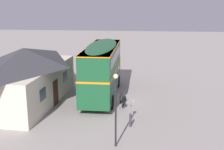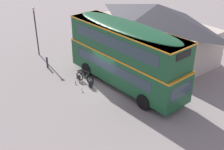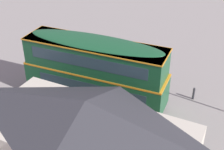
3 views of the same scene
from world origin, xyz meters
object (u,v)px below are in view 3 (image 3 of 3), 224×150
(backpack_on_ground, at_px, (125,86))
(water_bottle_red_squeeze, at_px, (141,87))
(double_decker_bus, at_px, (95,68))
(touring_bicycle, at_px, (137,89))
(water_bottle_clear_plastic, at_px, (128,82))
(kerb_bollard, at_px, (194,93))

(backpack_on_ground, relative_size, water_bottle_red_squeeze, 2.43)
(double_decker_bus, xyz_separation_m, touring_bicycle, (-2.42, -1.98, -2.27))
(touring_bicycle, bearing_deg, water_bottle_clear_plastic, -42.61)
(touring_bicycle, distance_m, water_bottle_red_squeeze, 0.76)
(touring_bicycle, relative_size, kerb_bollard, 1.72)
(touring_bicycle, xyz_separation_m, water_bottle_red_squeeze, (-0.13, -0.70, -0.26))
(backpack_on_ground, distance_m, water_bottle_red_squeeze, 1.25)
(double_decker_bus, relative_size, water_bottle_clear_plastic, 37.91)
(double_decker_bus, relative_size, touring_bicycle, 6.00)
(touring_bicycle, distance_m, backpack_on_ground, 0.97)
(backpack_on_ground, xyz_separation_m, kerb_bollard, (-5.02, -0.76, 0.21))
(double_decker_bus, xyz_separation_m, backpack_on_ground, (-1.47, -2.09, -2.35))
(touring_bicycle, height_order, kerb_bollard, touring_bicycle)
(double_decker_bus, bearing_deg, kerb_bollard, -156.26)
(double_decker_bus, relative_size, kerb_bollard, 10.33)
(double_decker_bus, relative_size, water_bottle_red_squeeze, 42.80)
(backpack_on_ground, xyz_separation_m, water_bottle_red_squeeze, (-1.09, -0.59, -0.18))
(touring_bicycle, xyz_separation_m, backpack_on_ground, (0.96, -0.11, -0.08))
(water_bottle_red_squeeze, distance_m, water_bottle_clear_plastic, 1.19)
(water_bottle_red_squeeze, bearing_deg, touring_bicycle, 79.54)
(double_decker_bus, height_order, water_bottle_red_squeeze, double_decker_bus)
(double_decker_bus, bearing_deg, backpack_on_ground, -125.05)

